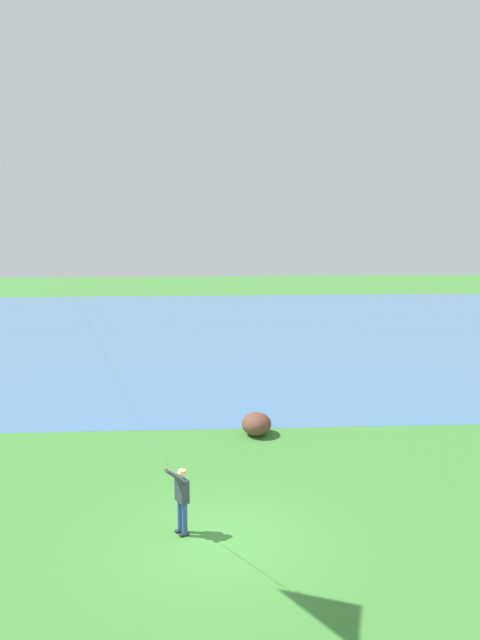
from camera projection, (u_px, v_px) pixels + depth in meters
ground_plane at (218, 539)px, 16.90m from camera, size 120.00×120.00×0.00m
lake_water at (271, 334)px, 42.99m from camera, size 36.00×44.00×0.01m
person_kite_flyer at (181, 495)px, 17.01m from camera, size 0.52×0.62×1.83m
lakeside_shrub at (256, 424)px, 24.45m from camera, size 1.28×1.06×0.79m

